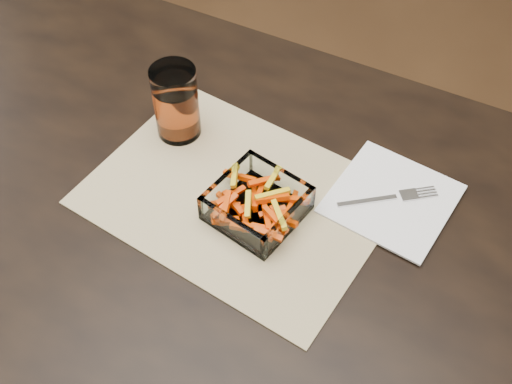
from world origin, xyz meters
TOP-DOWN VIEW (x-y plane):
  - dining_table at (0.00, 0.00)m, footprint 1.60×0.90m
  - placemat at (0.09, 0.06)m, footprint 0.48×0.38m
  - glass_bowl at (0.13, 0.04)m, footprint 0.15×0.15m
  - tumbler at (-0.07, 0.14)m, footprint 0.07×0.07m
  - napkin at (0.31, 0.16)m, footprint 0.20×0.20m
  - fork at (0.30, 0.16)m, footprint 0.14×0.11m

SIDE VIEW (x-z plane):
  - dining_table at x=0.00m, z-range 0.29..1.04m
  - placemat at x=0.09m, z-range 0.75..0.75m
  - napkin at x=0.31m, z-range 0.75..0.76m
  - fork at x=0.30m, z-range 0.76..0.76m
  - glass_bowl at x=0.13m, z-range 0.75..0.80m
  - tumbler at x=-0.07m, z-range 0.75..0.88m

